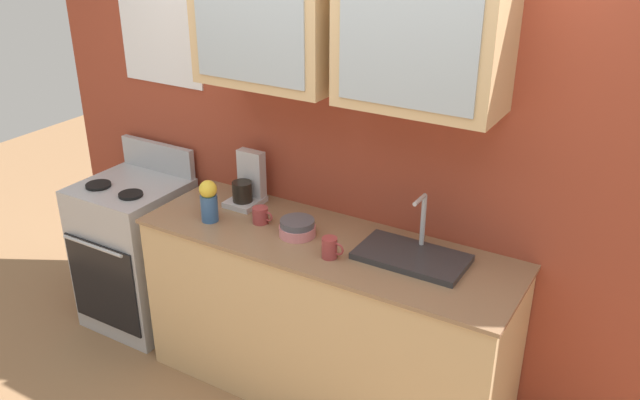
# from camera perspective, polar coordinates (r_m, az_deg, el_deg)

# --- Properties ---
(ground_plane) EXTENTS (10.00, 10.00, 0.00)m
(ground_plane) POSITION_cam_1_polar(r_m,az_deg,el_deg) (3.83, 0.40, -15.70)
(ground_plane) COLOR #936B47
(back_wall_unit) EXTENTS (4.03, 0.45, 2.59)m
(back_wall_unit) POSITION_cam_1_polar(r_m,az_deg,el_deg) (3.34, 3.10, 6.69)
(back_wall_unit) COLOR #993D28
(back_wall_unit) RESTS_ON ground_plane
(counter) EXTENTS (1.94, 0.62, 0.92)m
(counter) POSITION_cam_1_polar(r_m,az_deg,el_deg) (3.55, 0.42, -10.04)
(counter) COLOR tan
(counter) RESTS_ON ground_plane
(stove_range) EXTENTS (0.58, 0.61, 1.10)m
(stove_range) POSITION_cam_1_polar(r_m,az_deg,el_deg) (4.28, -15.28, -4.33)
(stove_range) COLOR #ADAFB5
(stove_range) RESTS_ON ground_plane
(sink_faucet) EXTENTS (0.51, 0.29, 0.30)m
(sink_faucet) POSITION_cam_1_polar(r_m,az_deg,el_deg) (3.17, 7.82, -4.65)
(sink_faucet) COLOR #2D2D30
(sink_faucet) RESTS_ON counter
(bowl_stack) EXTENTS (0.18, 0.18, 0.09)m
(bowl_stack) POSITION_cam_1_polar(r_m,az_deg,el_deg) (3.34, -1.94, -2.37)
(bowl_stack) COLOR #D87F84
(bowl_stack) RESTS_ON counter
(vase) EXTENTS (0.09, 0.09, 0.22)m
(vase) POSITION_cam_1_polar(r_m,az_deg,el_deg) (3.50, -9.42, -0.03)
(vase) COLOR #33598C
(vase) RESTS_ON counter
(cup_near_sink) EXTENTS (0.11, 0.07, 0.10)m
(cup_near_sink) POSITION_cam_1_polar(r_m,az_deg,el_deg) (3.14, 0.86, -4.08)
(cup_near_sink) COLOR #993838
(cup_near_sink) RESTS_ON counter
(cup_near_bowls) EXTENTS (0.12, 0.08, 0.09)m
(cup_near_bowls) POSITION_cam_1_polar(r_m,az_deg,el_deg) (3.48, -5.02, -1.28)
(cup_near_bowls) COLOR #993838
(cup_near_bowls) RESTS_ON counter
(coffee_maker) EXTENTS (0.17, 0.20, 0.29)m
(coffee_maker) POSITION_cam_1_polar(r_m,az_deg,el_deg) (3.68, -6.16, 1.32)
(coffee_maker) COLOR #B7B7BC
(coffee_maker) RESTS_ON counter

